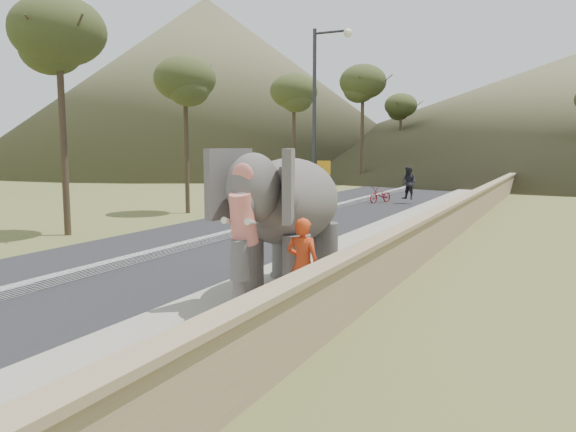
% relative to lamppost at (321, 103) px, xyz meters
% --- Properties ---
extents(ground, '(160.00, 160.00, 0.00)m').
position_rel_lamppost_xyz_m(ground, '(4.69, -15.17, -4.87)').
color(ground, olive).
rests_on(ground, ground).
extents(road, '(7.00, 120.00, 0.03)m').
position_rel_lamppost_xyz_m(road, '(-0.31, -5.17, -4.86)').
color(road, black).
rests_on(road, ground).
extents(median, '(0.35, 120.00, 0.22)m').
position_rel_lamppost_xyz_m(median, '(-0.31, -5.17, -4.76)').
color(median, black).
rests_on(median, ground).
extents(walkway, '(3.00, 120.00, 0.15)m').
position_rel_lamppost_xyz_m(walkway, '(4.69, -5.17, -4.80)').
color(walkway, '#9E9687').
rests_on(walkway, ground).
extents(parapet, '(0.30, 120.00, 1.10)m').
position_rel_lamppost_xyz_m(parapet, '(6.34, -5.17, -4.32)').
color(parapet, tan).
rests_on(parapet, ground).
extents(lamppost, '(1.76, 0.36, 8.00)m').
position_rel_lamppost_xyz_m(lamppost, '(0.00, 0.00, 0.00)').
color(lamppost, '#2A2B2F').
rests_on(lamppost, ground).
extents(signboard, '(0.60, 0.08, 2.40)m').
position_rel_lamppost_xyz_m(signboard, '(0.19, -0.08, -3.23)').
color(signboard, '#2D2D33').
rests_on(signboard, ground).
extents(hill_left, '(60.00, 60.00, 22.00)m').
position_rel_lamppost_xyz_m(hill_left, '(-33.31, 39.83, 6.13)').
color(hill_left, brown).
rests_on(hill_left, ground).
extents(hill_far, '(80.00, 80.00, 14.00)m').
position_rel_lamppost_xyz_m(hill_far, '(9.69, 54.83, 2.13)').
color(hill_far, brown).
rests_on(hill_far, ground).
extents(elephant_and_man, '(2.37, 4.01, 2.80)m').
position_rel_lamppost_xyz_m(elephant_and_man, '(4.71, -12.54, -3.33)').
color(elephant_and_man, '#635E5A').
rests_on(elephant_and_man, ground).
extents(motorcyclist, '(2.60, 1.74, 1.98)m').
position_rel_lamppost_xyz_m(motorcyclist, '(1.60, 6.33, -4.07)').
color(motorcyclist, maroon).
rests_on(motorcyclist, ground).
extents(trees, '(46.54, 44.38, 9.63)m').
position_rel_lamppost_xyz_m(trees, '(4.68, 14.48, -0.91)').
color(trees, '#473828').
rests_on(trees, ground).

